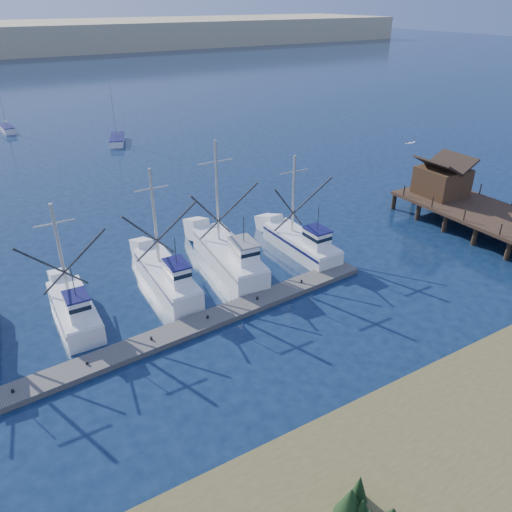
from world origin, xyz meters
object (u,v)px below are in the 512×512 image
(floating_dock, at_px, (194,326))
(timber_pier, at_px, (471,200))
(sailboat_far, at_px, (7,129))
(sailboat_near, at_px, (117,140))

(floating_dock, bearing_deg, timber_pier, -0.60)
(timber_pier, height_order, sailboat_far, sailboat_far)
(timber_pier, xyz_separation_m, sailboat_far, (-32.04, 61.57, -2.06))
(floating_dock, relative_size, timber_pier, 1.39)
(floating_dock, xyz_separation_m, sailboat_near, (9.63, 47.73, 0.31))
(sailboat_far, bearing_deg, floating_dock, -90.89)
(timber_pier, bearing_deg, floating_dock, -176.44)
(floating_dock, height_order, sailboat_near, sailboat_near)
(sailboat_far, bearing_deg, sailboat_near, -54.29)
(timber_pier, xyz_separation_m, sailboat_near, (-19.13, 45.94, -2.08))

